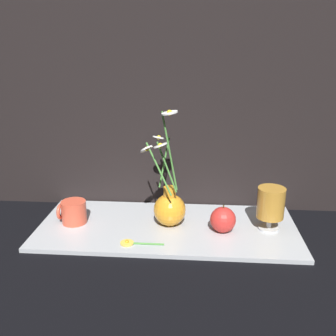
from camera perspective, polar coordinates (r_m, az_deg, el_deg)
name	(u,v)px	position (r m, az deg, el deg)	size (l,w,h in m)	color
ground_plane	(167,229)	(1.12, -0.09, -9.30)	(6.00, 6.00, 0.00)	black
shelf	(167,227)	(1.12, -0.09, -9.03)	(0.76, 0.32, 0.01)	#B2B7BC
backdrop_wall	(172,34)	(1.17, 0.61, 19.78)	(1.26, 0.02, 1.10)	black
vase_with_flowers	(169,206)	(1.10, 0.20, -5.79)	(0.12, 0.15, 0.35)	orange
yellow_mug	(73,212)	(1.16, -14.26, -6.53)	(0.08, 0.07, 0.07)	#DB5138
tea_glass	(271,204)	(1.10, 15.41, -5.36)	(0.08, 0.08, 0.13)	silver
orange_fruit	(223,220)	(1.08, 8.37, -7.80)	(0.07, 0.07, 0.08)	red
loose_daisy	(132,243)	(1.03, -5.48, -11.30)	(0.12, 0.04, 0.01)	#4C8E3D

